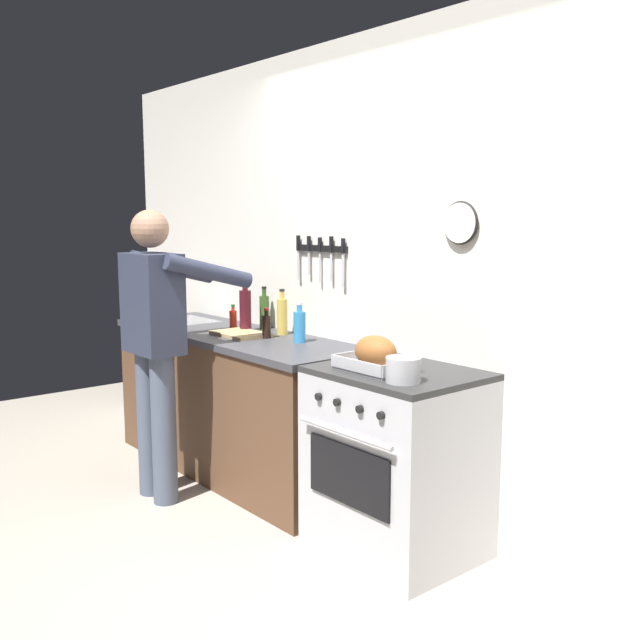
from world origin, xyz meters
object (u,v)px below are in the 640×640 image
(person_cook, at_px, (157,336))
(bottle_soy_sauce, at_px, (266,326))
(cutting_board, at_px, (241,334))
(bottle_cooking_oil, at_px, (282,316))
(saucepan, at_px, (403,370))
(bottle_wine_red, at_px, (245,309))
(bottle_olive_oil, at_px, (264,311))
(bottle_hot_sauce, at_px, (233,319))
(stove, at_px, (397,461))
(bottle_dish_soap, at_px, (300,326))
(roasting_pan, at_px, (376,355))

(person_cook, bearing_deg, bottle_soy_sauce, -21.72)
(cutting_board, xyz_separation_m, bottle_cooking_oil, (0.13, 0.22, 0.11))
(bottle_soy_sauce, bearing_deg, saucepan, -8.80)
(cutting_board, xyz_separation_m, bottle_wine_red, (-0.11, 0.11, 0.13))
(person_cook, height_order, bottle_wine_red, person_cook)
(person_cook, distance_m, bottle_olive_oil, 0.82)
(bottle_soy_sauce, relative_size, bottle_hot_sauce, 1.16)
(saucepan, relative_size, bottle_hot_sauce, 1.00)
(bottle_cooking_oil, bearing_deg, person_cook, -102.08)
(person_cook, xyz_separation_m, bottle_soy_sauce, (0.21, 0.61, 0.02))
(stove, height_order, bottle_hot_sauce, bottle_hot_sauce)
(bottle_hot_sauce, bearing_deg, person_cook, -70.34)
(bottle_dish_soap, height_order, bottle_hot_sauce, bottle_dish_soap)
(bottle_dish_soap, bearing_deg, cutting_board, -163.19)
(saucepan, bearing_deg, bottle_cooking_oil, 165.42)
(bottle_hot_sauce, bearing_deg, roasting_pan, -6.85)
(roasting_pan, xyz_separation_m, cutting_board, (-1.25, 0.06, -0.06))
(roasting_pan, xyz_separation_m, bottle_soy_sauce, (-1.07, 0.13, 0.00))
(cutting_board, distance_m, bottle_hot_sauce, 0.30)
(stove, xyz_separation_m, bottle_hot_sauce, (-1.58, 0.09, 0.51))
(bottle_dish_soap, bearing_deg, bottle_soy_sauce, -165.71)
(stove, relative_size, bottle_cooking_oil, 3.19)
(stove, height_order, bottle_soy_sauce, bottle_soy_sauce)
(stove, distance_m, bottle_soy_sauce, 1.25)
(bottle_soy_sauce, xyz_separation_m, bottle_hot_sauce, (-0.45, 0.05, -0.01))
(person_cook, height_order, bottle_cooking_oil, person_cook)
(bottle_soy_sauce, height_order, bottle_cooking_oil, bottle_cooking_oil)
(bottle_dish_soap, xyz_separation_m, bottle_cooking_oil, (-0.29, 0.09, 0.02))
(bottle_wine_red, bearing_deg, bottle_olive_oil, 94.18)
(person_cook, height_order, bottle_hot_sauce, person_cook)
(cutting_board, bearing_deg, bottle_wine_red, 135.24)
(roasting_pan, height_order, cutting_board, roasting_pan)
(bottle_olive_oil, bearing_deg, person_cook, -83.38)
(saucepan, bearing_deg, bottle_soy_sauce, 171.20)
(stove, height_order, saucepan, saucepan)
(roasting_pan, bearing_deg, bottle_cooking_oil, 165.83)
(saucepan, height_order, bottle_wine_red, bottle_wine_red)
(bottle_wine_red, relative_size, bottle_cooking_oil, 1.18)
(bottle_olive_oil, relative_size, bottle_cooking_oil, 0.98)
(bottle_olive_oil, bearing_deg, bottle_hot_sauce, -134.08)
(bottle_wine_red, height_order, bottle_olive_oil, bottle_wine_red)
(bottle_wine_red, bearing_deg, bottle_hot_sauce, 177.49)
(bottle_cooking_oil, bearing_deg, bottle_olive_oil, 169.40)
(bottle_wine_red, bearing_deg, roasting_pan, -7.34)
(stove, relative_size, roasting_pan, 2.56)
(bottle_wine_red, relative_size, bottle_dish_soap, 1.43)
(saucepan, height_order, bottle_cooking_oil, bottle_cooking_oil)
(roasting_pan, height_order, bottle_wine_red, bottle_wine_red)
(stove, xyz_separation_m, roasting_pan, (-0.06, -0.09, 0.52))
(bottle_olive_oil, bearing_deg, bottle_dish_soap, -14.15)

